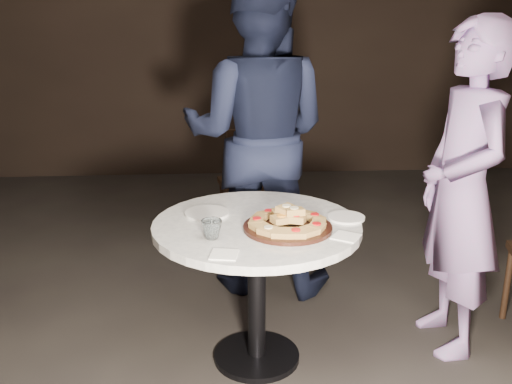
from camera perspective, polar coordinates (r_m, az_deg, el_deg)
floor at (r=2.85m, az=2.58°, el=-17.33°), size 7.00×7.00×0.00m
table at (r=2.65m, az=0.07°, el=-5.76°), size 1.19×1.19×0.71m
serving_board at (r=2.52m, az=3.19°, el=-3.56°), size 0.41×0.41×0.02m
focaccia_pile at (r=2.51m, az=3.22°, el=-2.81°), size 0.35×0.34×0.09m
plate_left at (r=2.71m, az=-4.93°, el=-2.11°), size 0.26×0.26×0.01m
plate_right at (r=2.68m, az=9.01°, el=-2.52°), size 0.19×0.19×0.01m
water_glass at (r=2.41m, az=-4.44°, el=-3.73°), size 0.09×0.09×0.08m
napkin_near at (r=2.26m, az=-3.21°, el=-6.26°), size 0.12×0.12×0.01m
napkin_far at (r=2.46m, az=8.99°, el=-4.42°), size 0.15×0.15×0.01m
chair_far at (r=3.96m, az=-0.19°, el=1.30°), size 0.49×0.50×0.90m
diner_navy at (r=3.35m, az=0.10°, el=5.63°), size 1.05×0.90×1.87m
diner_teal at (r=2.88m, az=19.90°, el=0.05°), size 0.42×0.61×1.63m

